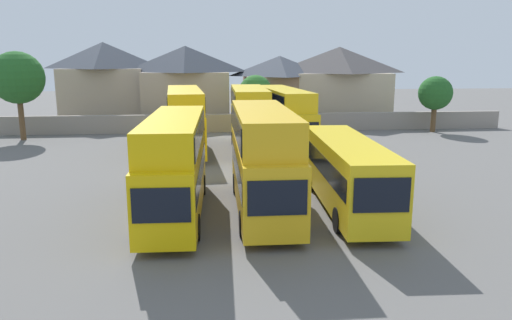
{
  "coord_description": "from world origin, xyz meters",
  "views": [
    {
      "loc": [
        -2.51,
        -22.61,
        7.42
      ],
      "look_at": [
        0.0,
        3.0,
        1.9
      ],
      "focal_mm": 33.89,
      "sensor_mm": 36.0,
      "label": 1
    }
  ],
  "objects": [
    {
      "name": "bus_3",
      "position": [
        4.23,
        0.01,
        1.95
      ],
      "size": [
        2.96,
        11.08,
        3.41
      ],
      "rotation": [
        0.0,
        0.0,
        -1.61
      ],
      "color": "yellow",
      "rests_on": "ground"
    },
    {
      "name": "house_terrace_right",
      "position": [
        5.65,
        32.92,
        3.84
      ],
      "size": [
        8.29,
        7.57,
        7.52
      ],
      "color": "#9E7A60",
      "rests_on": "ground"
    },
    {
      "name": "tree_behind_wall",
      "position": [
        19.95,
        23.68,
        3.84
      ],
      "size": [
        3.33,
        3.33,
        5.55
      ],
      "color": "brown",
      "rests_on": "ground"
    },
    {
      "name": "bus_4",
      "position": [
        -4.4,
        15.94,
        2.77
      ],
      "size": [
        3.45,
        12.14,
        4.92
      ],
      "rotation": [
        0.0,
        0.0,
        -1.5
      ],
      "color": "yellow",
      "rests_on": "ground"
    },
    {
      "name": "bus_2",
      "position": [
        0.05,
        0.02,
        2.8
      ],
      "size": [
        2.77,
        10.66,
        4.97
      ],
      "rotation": [
        0.0,
        0.0,
        -1.58
      ],
      "color": "gold",
      "rests_on": "ground"
    },
    {
      "name": "tree_right_of_lot",
      "position": [
        2.42,
        28.18,
        3.78
      ],
      "size": [
        3.52,
        3.52,
        5.57
      ],
      "color": "brown",
      "rests_on": "ground"
    },
    {
      "name": "depot_boundary_wall",
      "position": [
        0.0,
        25.68,
        0.9
      ],
      "size": [
        56.0,
        0.5,
        1.8
      ],
      "primitive_type": "cube",
      "color": "gray",
      "rests_on": "ground"
    },
    {
      "name": "bus_1",
      "position": [
        -4.14,
        -0.17,
        2.65
      ],
      "size": [
        2.74,
        10.9,
        4.69
      ],
      "rotation": [
        0.0,
        0.0,
        -1.6
      ],
      "color": "#E8BA0A",
      "rests_on": "ground"
    },
    {
      "name": "house_terrace_far_right",
      "position": [
        12.59,
        32.96,
        4.36
      ],
      "size": [
        11.25,
        7.81,
        8.54
      ],
      "color": "#C6B293",
      "rests_on": "ground"
    },
    {
      "name": "house_terrace_centre",
      "position": [
        -4.99,
        32.8,
        4.4
      ],
      "size": [
        9.91,
        6.72,
        8.6
      ],
      "color": "tan",
      "rests_on": "ground"
    },
    {
      "name": "bus_5",
      "position": [
        0.69,
        15.41,
        2.83
      ],
      "size": [
        2.79,
        10.14,
        5.04
      ],
      "rotation": [
        0.0,
        0.0,
        -1.59
      ],
      "color": "yellow",
      "rests_on": "ground"
    },
    {
      "name": "bus_6",
      "position": [
        3.56,
        16.15,
        2.76
      ],
      "size": [
        3.36,
        12.1,
        4.89
      ],
      "rotation": [
        0.0,
        0.0,
        -1.49
      ],
      "color": "yellow",
      "rests_on": "ground"
    },
    {
      "name": "house_terrace_left",
      "position": [
        -14.17,
        34.2,
        4.61
      ],
      "size": [
        9.4,
        7.35,
        9.03
      ],
      "color": "tan",
      "rests_on": "ground"
    },
    {
      "name": "tree_left_of_lot",
      "position": [
        -19.38,
        22.68,
        5.57
      ],
      "size": [
        4.64,
        4.64,
        7.92
      ],
      "color": "brown",
      "rests_on": "ground"
    },
    {
      "name": "ground",
      "position": [
        0.0,
        18.0,
        0.0
      ],
      "size": [
        140.0,
        140.0,
        0.0
      ],
      "primitive_type": "plane",
      "color": "#605E5B"
    }
  ]
}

